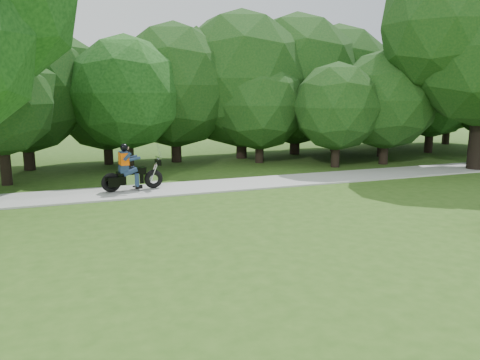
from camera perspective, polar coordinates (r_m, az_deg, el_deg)
ground at (r=11.50m, az=17.72°, el=-7.77°), size 100.00×100.00×0.00m
walkway at (r=18.23m, az=2.21°, el=-0.33°), size 60.00×2.20×0.06m
tree_line at (r=24.59m, az=-1.63°, el=11.16°), size 39.34×12.74×7.77m
big_tree_east at (r=23.96m, az=27.26°, el=15.61°), size 9.07×6.89×10.46m
touring_motorcycle at (r=17.01m, az=-13.42°, el=0.76°), size 2.22×0.80×1.69m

